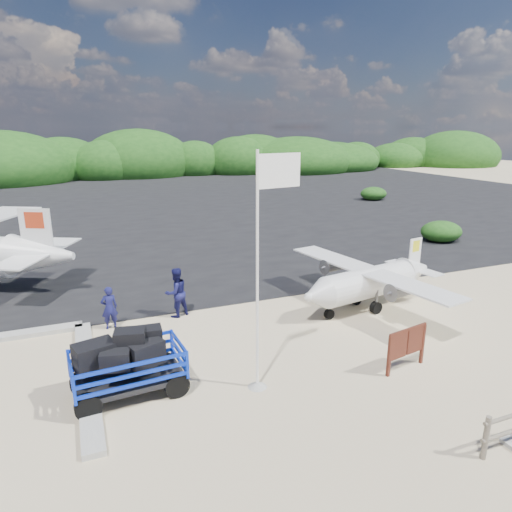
{
  "coord_description": "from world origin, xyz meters",
  "views": [
    {
      "loc": [
        -4.37,
        -10.63,
        6.65
      ],
      "look_at": [
        2.26,
        5.77,
        1.64
      ],
      "focal_mm": 32.0,
      "sensor_mm": 36.0,
      "label": 1
    }
  ],
  "objects": [
    {
      "name": "ground",
      "position": [
        0.0,
        0.0,
        0.0
      ],
      "size": [
        160.0,
        160.0,
        0.0
      ],
      "primitive_type": "plane",
      "color": "beige"
    },
    {
      "name": "signboard",
      "position": [
        3.91,
        -1.45,
        0.0
      ],
      "size": [
        1.58,
        0.43,
        1.3
      ],
      "primitive_type": null,
      "rotation": [
        0.0,
        0.0,
        0.18
      ],
      "color": "#5C271A",
      "rests_on": "ground"
    },
    {
      "name": "baggage_cart",
      "position": [
        -3.5,
        0.15,
        0.0
      ],
      "size": [
        3.11,
        1.92,
        1.5
      ],
      "primitive_type": null,
      "rotation": [
        0.0,
        0.0,
        0.07
      ],
      "color": "#0D32D1",
      "rests_on": "ground"
    },
    {
      "name": "flagpole",
      "position": [
        -0.33,
        -0.72,
        0.0
      ],
      "size": [
        1.3,
        0.71,
        6.16
      ],
      "primitive_type": null,
      "rotation": [
        0.0,
        0.0,
        0.17
      ],
      "color": "white",
      "rests_on": "ground"
    },
    {
      "name": "asphalt_apron",
      "position": [
        0.0,
        30.0,
        0.0
      ],
      "size": [
        90.0,
        50.0,
        0.04
      ],
      "primitive_type": null,
      "color": "#B2B2B2",
      "rests_on": "ground"
    },
    {
      "name": "crew_a",
      "position": [
        -3.6,
        4.57,
        0.75
      ],
      "size": [
        0.59,
        0.42,
        1.5
      ],
      "primitive_type": "imported",
      "rotation": [
        0.0,
        0.0,
        3.26
      ],
      "color": "#14164D",
      "rests_on": "ground"
    },
    {
      "name": "aircraft_large",
      "position": [
        18.75,
        27.63,
        0.0
      ],
      "size": [
        20.25,
        20.25,
        4.51
      ],
      "primitive_type": null,
      "rotation": [
        0.0,
        0.0,
        2.67
      ],
      "color": "#B2B2B2",
      "rests_on": "ground"
    },
    {
      "name": "crew_b",
      "position": [
        -1.26,
        4.76,
        0.91
      ],
      "size": [
        1.07,
        0.96,
        1.82
      ],
      "primitive_type": "imported",
      "rotation": [
        0.0,
        0.0,
        3.51
      ],
      "color": "#14164D",
      "rests_on": "ground"
    },
    {
      "name": "vegetation_band",
      "position": [
        0.0,
        55.0,
        0.0
      ],
      "size": [
        124.0,
        8.0,
        4.4
      ],
      "primitive_type": null,
      "color": "#B2B2B2",
      "rests_on": "ground"
    }
  ]
}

